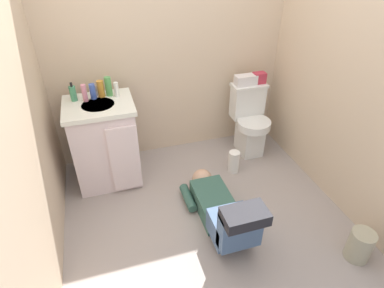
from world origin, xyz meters
name	(u,v)px	position (x,y,z in m)	size (l,w,h in m)	color
ground_plane	(204,213)	(0.00, 0.00, -0.02)	(2.84, 3.16, 0.04)	gray
wall_back	(168,39)	(0.00, 1.12, 1.20)	(2.50, 0.08, 2.40)	beige
wall_left	(10,109)	(-1.21, 0.00, 1.20)	(0.08, 2.16, 2.40)	beige
wall_right	(356,66)	(1.21, 0.00, 1.20)	(0.08, 2.16, 2.40)	beige
toilet	(249,121)	(0.77, 0.77, 0.37)	(0.36, 0.46, 0.75)	silver
vanity_cabinet	(105,142)	(-0.73, 0.72, 0.42)	(0.60, 0.53, 0.82)	silver
faucet	(96,92)	(-0.73, 0.86, 0.87)	(0.02, 0.02, 0.10)	silver
person_plumber	(222,210)	(0.09, -0.19, 0.18)	(0.39, 1.06, 0.52)	#33594C
tissue_box	(246,80)	(0.73, 0.86, 0.80)	(0.22, 0.11, 0.10)	silver
toiletry_bag	(259,78)	(0.88, 0.86, 0.81)	(0.12, 0.09, 0.11)	#B22D3F
soap_dispenser	(73,93)	(-0.92, 0.84, 0.89)	(0.06, 0.06, 0.17)	#449264
bottle_pink	(84,93)	(-0.83, 0.80, 0.90)	(0.04, 0.04, 0.15)	pink
bottle_blue	(93,91)	(-0.76, 0.83, 0.89)	(0.05, 0.05, 0.14)	#3F5FBD
bottle_amber	(101,89)	(-0.69, 0.85, 0.89)	(0.06, 0.06, 0.15)	#C8842C
bottle_green	(108,86)	(-0.62, 0.86, 0.91)	(0.06, 0.06, 0.17)	#509D50
bottle_white	(116,90)	(-0.56, 0.81, 0.89)	(0.04, 0.04, 0.13)	white
trash_can	(360,245)	(0.95, -0.78, 0.13)	(0.18, 0.18, 0.25)	#A29C80
paper_towel_roll	(234,162)	(0.47, 0.45, 0.12)	(0.11, 0.11, 0.23)	white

